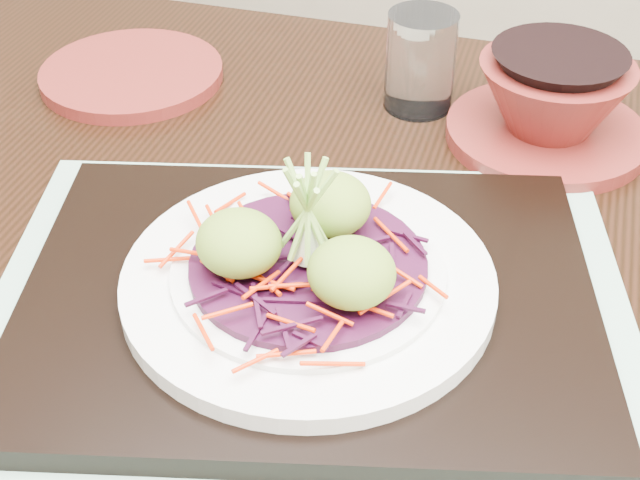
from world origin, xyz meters
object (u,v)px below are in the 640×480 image
at_px(water_glass, 420,61).
at_px(terracotta_side_plate, 132,74).
at_px(dining_table, 360,396).
at_px(serving_tray, 309,298).
at_px(white_plate, 308,279).
at_px(terracotta_bowl_set, 551,107).

bearing_deg(water_glass, terracotta_side_plate, -168.14).
bearing_deg(water_glass, dining_table, -80.46).
relative_size(serving_tray, white_plate, 1.54).
bearing_deg(dining_table, terracotta_bowl_set, 67.44).
bearing_deg(dining_table, terracotta_side_plate, 140.92).
distance_m(dining_table, terracotta_bowl_set, 0.29).
height_order(terracotta_side_plate, terracotta_bowl_set, terracotta_bowl_set).
distance_m(dining_table, water_glass, 0.30).
distance_m(serving_tray, terracotta_side_plate, 0.37).
distance_m(dining_table, white_plate, 0.14).
xyz_separation_m(dining_table, white_plate, (-0.03, -0.03, 0.13)).
bearing_deg(terracotta_bowl_set, dining_table, -107.00).
distance_m(serving_tray, white_plate, 0.02).
xyz_separation_m(terracotta_side_plate, terracotta_bowl_set, (0.39, 0.04, 0.03)).
bearing_deg(white_plate, terracotta_side_plate, 140.13).
xyz_separation_m(dining_table, terracotta_side_plate, (-0.31, 0.21, 0.11)).
height_order(white_plate, terracotta_side_plate, white_plate).
bearing_deg(terracotta_side_plate, terracotta_bowl_set, 6.12).
relative_size(dining_table, white_plate, 5.44).
bearing_deg(water_glass, white_plate, -87.01).
bearing_deg(serving_tray, terracotta_bowl_set, 49.91).
bearing_deg(white_plate, serving_tray, -90.00).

